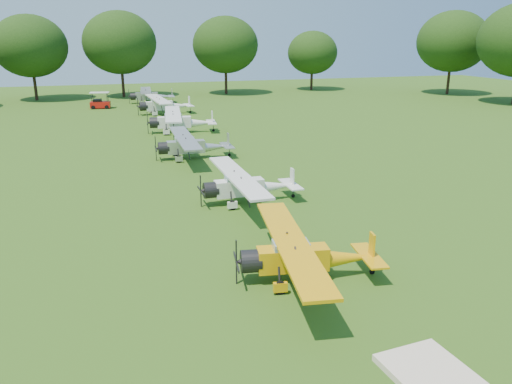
# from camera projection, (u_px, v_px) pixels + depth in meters

# --- Properties ---
(ground) EXTENTS (160.00, 160.00, 0.00)m
(ground) POSITION_uv_depth(u_px,v_px,m) (226.00, 210.00, 27.11)
(ground) COLOR #265114
(ground) RESTS_ON ground
(tree_belt) EXTENTS (137.36, 130.27, 14.52)m
(tree_belt) POSITION_uv_depth(u_px,v_px,m) (289.00, 57.00, 25.89)
(tree_belt) COLOR black
(tree_belt) RESTS_ON ground
(aircraft_2) EXTENTS (5.76, 9.13, 1.79)m
(aircraft_2) POSITION_uv_depth(u_px,v_px,m) (304.00, 254.00, 19.14)
(aircraft_2) COLOR #DD9D09
(aircraft_2) RESTS_ON ground
(aircraft_3) EXTENTS (5.76, 9.15, 1.81)m
(aircraft_3) POSITION_uv_depth(u_px,v_px,m) (246.00, 184.00, 28.16)
(aircraft_3) COLOR white
(aircraft_3) RESTS_ON ground
(aircraft_4) EXTENTS (6.01, 9.55, 1.88)m
(aircraft_4) POSITION_uv_depth(u_px,v_px,m) (192.00, 144.00, 38.35)
(aircraft_4) COLOR #BBBBBF
(aircraft_4) RESTS_ON ground
(aircraft_5) EXTENTS (6.75, 10.72, 2.10)m
(aircraft_5) POSITION_uv_depth(u_px,v_px,m) (179.00, 120.00, 48.70)
(aircraft_5) COLOR white
(aircraft_5) RESTS_ON ground
(aircraft_6) EXTENTS (6.70, 10.66, 2.10)m
(aircraft_6) POSITION_uv_depth(u_px,v_px,m) (163.00, 104.00, 60.36)
(aircraft_6) COLOR white
(aircraft_6) RESTS_ON ground
(aircraft_7) EXTENTS (6.41, 10.21, 2.01)m
(aircraft_7) POSITION_uv_depth(u_px,v_px,m) (150.00, 95.00, 70.44)
(aircraft_7) COLOR #BBBBBF
(aircraft_7) RESTS_ON ground
(golf_cart) EXTENTS (2.66, 1.84, 2.11)m
(golf_cart) POSITION_uv_depth(u_px,v_px,m) (100.00, 103.00, 65.31)
(golf_cart) COLOR red
(golf_cart) RESTS_ON ground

